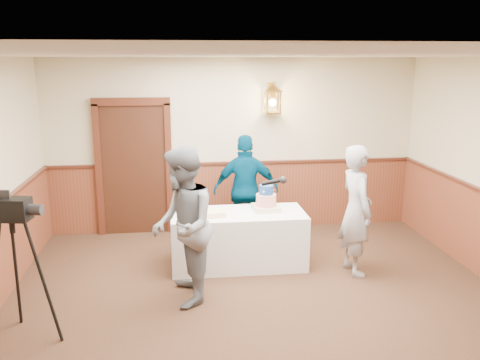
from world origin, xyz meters
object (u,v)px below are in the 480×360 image
object	(u,v)px
display_table	(238,239)
interviewer	(183,226)
sheet_cake_green	(189,210)
sheet_cake_yellow	(212,214)
tv_camera_rig	(18,279)
tiered_cake	(266,200)
assistant_p	(246,190)
baker	(356,210)

from	to	relation	value
display_table	interviewer	size ratio (longest dim) A/B	0.98
sheet_cake_green	sheet_cake_yellow	bearing A→B (deg)	-37.57
sheet_cake_green	tv_camera_rig	size ratio (longest dim) A/B	0.18
tiered_cake	sheet_cake_yellow	world-z (taller)	tiered_cake
assistant_p	sheet_cake_yellow	bearing A→B (deg)	63.19
baker	sheet_cake_yellow	bearing A→B (deg)	74.59
sheet_cake_yellow	baker	xyz separation A→B (m)	(1.85, -0.31, 0.07)
tiered_cake	sheet_cake_yellow	bearing A→B (deg)	-166.42
interviewer	assistant_p	bearing A→B (deg)	150.18
sheet_cake_yellow	baker	distance (m)	1.88
tiered_cake	baker	xyz separation A→B (m)	(1.10, -0.49, -0.03)
tiered_cake	sheet_cake_green	distance (m)	1.05
tiered_cake	sheet_cake_yellow	xyz separation A→B (m)	(-0.75, -0.18, -0.10)
sheet_cake_yellow	tv_camera_rig	distance (m)	2.54
sheet_cake_yellow	display_table	bearing A→B (deg)	17.40
display_table	baker	distance (m)	1.62
sheet_cake_yellow	interviewer	size ratio (longest dim) A/B	0.18
display_table	tv_camera_rig	distance (m)	2.91
interviewer	tv_camera_rig	xyz separation A→B (m)	(-1.62, -0.66, -0.25)
interviewer	tv_camera_rig	distance (m)	1.77
display_table	sheet_cake_green	size ratio (longest dim) A/B	6.71
baker	tv_camera_rig	bearing A→B (deg)	101.73
sheet_cake_yellow	assistant_p	bearing A→B (deg)	58.95
sheet_cake_green	baker	size ratio (longest dim) A/B	0.16
interviewer	baker	distance (m)	2.32
tiered_cake	assistant_p	distance (m)	0.80
baker	tiered_cake	bearing A→B (deg)	60.04
sheet_cake_green	display_table	bearing A→B (deg)	-9.83
assistant_p	interviewer	bearing A→B (deg)	66.48
tiered_cake	tv_camera_rig	distance (m)	3.27
tiered_cake	interviewer	bearing A→B (deg)	-137.07
sheet_cake_yellow	sheet_cake_green	distance (m)	0.37
display_table	sheet_cake_yellow	bearing A→B (deg)	-162.60
sheet_cake_yellow	tv_camera_rig	size ratio (longest dim) A/B	0.22
display_table	interviewer	xyz separation A→B (m)	(-0.75, -1.00, 0.54)
sheet_cake_green	tv_camera_rig	distance (m)	2.47
tiered_cake	sheet_cake_yellow	size ratio (longest dim) A/B	1.13
sheet_cake_green	interviewer	world-z (taller)	interviewer
tiered_cake	assistant_p	bearing A→B (deg)	102.23
tiered_cake	sheet_cake_green	size ratio (longest dim) A/B	1.39
sheet_cake_yellow	interviewer	world-z (taller)	interviewer
sheet_cake_yellow	assistant_p	xyz separation A→B (m)	(0.58, 0.97, 0.06)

